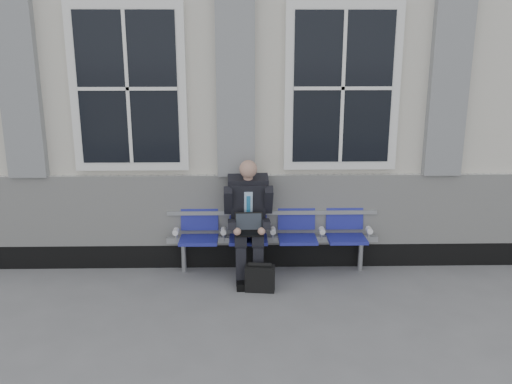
{
  "coord_description": "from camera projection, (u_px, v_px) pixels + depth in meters",
  "views": [
    {
      "loc": [
        -0.8,
        -5.28,
        2.9
      ],
      "look_at": [
        -0.67,
        0.9,
        1.14
      ],
      "focal_mm": 40.0,
      "sensor_mm": 36.0,
      "label": 1
    }
  ],
  "objects": [
    {
      "name": "ground",
      "position": [
        323.0,
        322.0,
        5.89
      ],
      "size": [
        70.0,
        70.0,
        0.0
      ],
      "primitive_type": "plane",
      "color": "slate",
      "rests_on": "ground"
    },
    {
      "name": "station_building",
      "position": [
        296.0,
        77.0,
        8.62
      ],
      "size": [
        14.4,
        4.4,
        4.49
      ],
      "color": "beige",
      "rests_on": "ground"
    },
    {
      "name": "bench",
      "position": [
        273.0,
        229.0,
        7.0
      ],
      "size": [
        2.6,
        0.47,
        0.91
      ],
      "color": "#9EA0A3",
      "rests_on": "ground"
    },
    {
      "name": "businessman",
      "position": [
        248.0,
        215.0,
        6.8
      ],
      "size": [
        0.59,
        0.79,
        1.45
      ],
      "color": "black",
      "rests_on": "ground"
    },
    {
      "name": "briefcase",
      "position": [
        260.0,
        278.0,
        6.54
      ],
      "size": [
        0.35,
        0.18,
        0.35
      ],
      "color": "black",
      "rests_on": "ground"
    }
  ]
}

